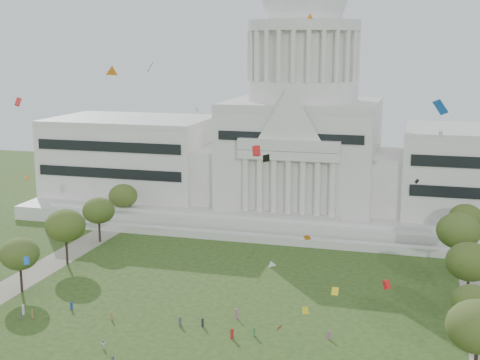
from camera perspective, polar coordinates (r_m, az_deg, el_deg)
capitol at (r=199.47m, az=5.29°, el=3.28°), size 160.00×64.50×91.30m
row_tree_r_2 at (r=106.72m, az=19.67°, el=-11.71°), size 9.55×9.55×13.58m
row_tree_l_3 at (r=145.52m, az=-18.30°, el=-6.02°), size 8.12×8.12×11.55m
row_tree_r_3 at (r=123.49m, az=19.17°, el=-9.76°), size 7.01×7.01×9.98m
row_tree_l_4 at (r=160.20m, az=-14.67°, el=-3.78°), size 9.29×9.29×13.21m
row_tree_r_4 at (r=137.47m, az=19.01°, el=-6.61°), size 9.19×9.19×13.06m
row_tree_l_5 at (r=176.70m, az=-11.97°, el=-2.57°), size 8.33×8.33×11.85m
row_tree_r_5 at (r=156.53m, az=18.15°, el=-4.14°), size 9.82×9.82×13.96m
row_tree_l_6 at (r=193.22m, az=-9.94°, el=-1.34°), size 8.19×8.19×11.64m
row_tree_r_6 at (r=174.37m, az=18.70°, el=-3.09°), size 8.42×8.42×11.97m
person_8 at (r=118.74m, az=-11.60°, el=-13.50°), size 0.80×0.52×1.61m
distant_crowd at (r=117.39m, az=-10.86°, el=-13.73°), size 61.16×37.64×1.94m
kite_swarm at (r=97.54m, az=-4.35°, el=-0.78°), size 87.93×107.22×62.67m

